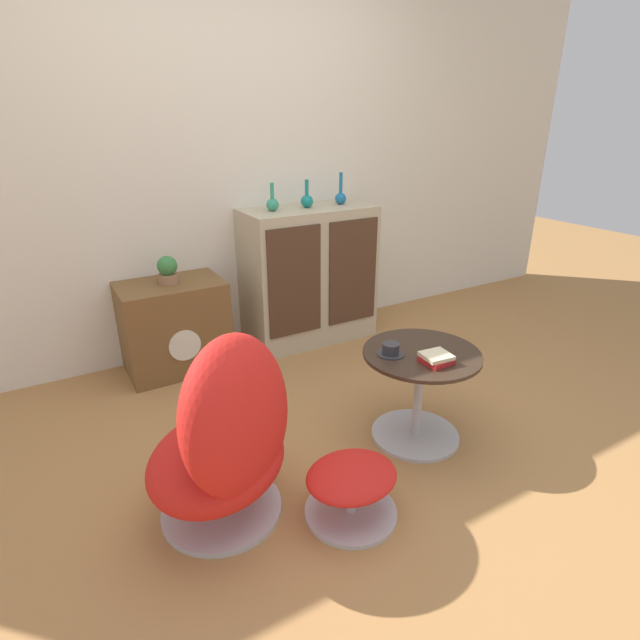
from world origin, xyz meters
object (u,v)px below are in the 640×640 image
Objects in this scene: vase_inner_left at (307,200)px; book_stack at (436,358)px; ottoman at (351,484)px; vase_inner_right at (341,196)px; teacup at (391,350)px; egg_chair at (228,439)px; vase_leftmost at (272,203)px; tv_console at (175,327)px; sideboard at (309,275)px; coffee_table at (419,388)px; potted_plant at (168,270)px.

vase_inner_left reaches higher than book_stack.
ottoman is 2.10m from vase_inner_right.
teacup reaches higher than ottoman.
ottoman is 0.69m from book_stack.
teacup is at bearing 37.66° from ottoman.
vase_inner_right is at bearing 45.00° from egg_chair.
ottoman is 1.91m from vase_leftmost.
teacup is at bearing -62.23° from tv_console.
sideboard is 0.59m from vase_leftmost.
vase_leftmost is at bearing 89.10° from teacup.
book_stack reaches higher than coffee_table.
coffee_table is 1.55m from vase_inner_left.
vase_inner_left reaches higher than egg_chair.
vase_inner_left is 1.57m from book_stack.
vase_inner_left is at bearing 78.12° from teacup.
teacup is at bearing 126.44° from book_stack.
potted_plant is at bearing 117.76° from teacup.
teacup is 0.93× the size of book_stack.
potted_plant is at bearing 118.86° from book_stack.
egg_chair reaches higher than coffee_table.
teacup is (0.86, 0.10, 0.13)m from egg_chair.
vase_inner_left is (-0.01, 0.00, 0.53)m from sideboard.
tv_console reaches higher than book_stack.
teacup is (-0.28, -1.30, 0.03)m from sideboard.
ottoman is at bearing -81.36° from potted_plant.
egg_chair is 5.94× the size of book_stack.
vase_inner_right is at bearing 67.42° from teacup.
sideboard is 1.15× the size of egg_chair.
tv_console is 3.51× the size of vase_leftmost.
ottoman is 2.10× the size of vase_inner_left.
egg_chair reaches higher than potted_plant.
ottoman is 1.75m from potted_plant.
vase_inner_left is at bearing 180.00° from vase_inner_right.
sideboard is 5.34× the size of vase_leftmost.
egg_chair is at bearing -177.66° from coffee_table.
potted_plant is 1.31× the size of teacup.
book_stack is at bearing -85.84° from vase_leftmost.
vase_inner_left is 0.27m from vase_inner_right.
vase_inner_right is 1.26× the size of potted_plant.
vase_leftmost is at bearing 179.16° from sideboard.
ottoman is 2.96× the size of teacup.
teacup is (0.69, -1.32, -0.16)m from potted_plant.
potted_plant is at bearing 121.42° from coffee_table.
vase_inner_right is (0.27, -0.00, 0.00)m from vase_inner_left.
ottoman is 0.66m from teacup.
vase_inner_right reaches higher than tv_console.
book_stack is at bearing -98.69° from coffee_table.
tv_console is at bearing 179.35° from sideboard.
coffee_table is 3.35× the size of potted_plant.
tv_console is 1.20m from vase_inner_left.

